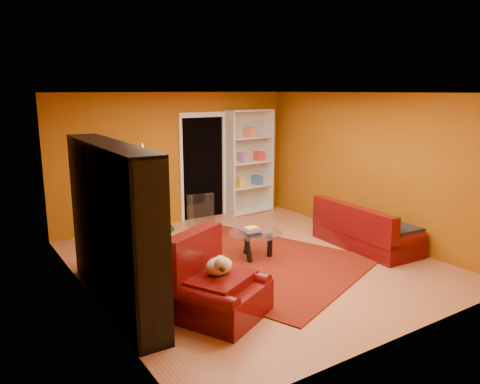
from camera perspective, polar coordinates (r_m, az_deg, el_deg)
floor at (r=7.43m, az=1.70°, el=-8.68°), size 5.00×5.50×0.05m
ceiling at (r=6.94m, az=1.84°, el=12.21°), size 5.00×5.50×0.05m
wall_back at (r=9.45m, az=-7.88°, el=4.07°), size 5.00×0.05×2.60m
wall_left at (r=6.03m, az=-18.39°, el=-1.15°), size 0.05×5.50×2.60m
wall_right at (r=8.73m, az=15.54°, el=3.06°), size 0.05×5.50×2.60m
doorway at (r=9.71m, az=-4.52°, el=2.88°), size 1.06×0.60×2.16m
rug at (r=7.34m, az=1.38°, el=-8.66°), size 3.73×3.98×0.02m
media_unit at (r=5.91m, az=-15.20°, el=-4.04°), size 0.47×2.66×2.03m
christmas_tree at (r=8.27m, az=-11.58°, el=-0.31°), size 1.16×1.16×1.79m
gift_box_teal at (r=8.39m, az=-10.91°, el=-5.14°), size 0.34×0.34×0.30m
gift_box_green at (r=8.41m, az=-11.55°, el=-5.21°), size 0.30×0.30×0.28m
gift_box_red at (r=8.68m, az=-12.41°, el=-4.82°), size 0.27×0.27×0.24m
white_bookshelf at (r=10.11m, az=1.17°, el=3.66°), size 1.08×0.44×2.29m
armchair at (r=5.61m, az=-2.40°, el=-11.15°), size 1.39×1.39×0.81m
dog at (r=5.60m, az=-2.58°, el=-9.02°), size 0.49×0.45×0.26m
sofa at (r=8.26m, az=15.17°, el=-3.86°), size 0.92×1.88×0.79m
coffee_table at (r=7.50m, az=1.87°, el=-6.45°), size 0.89×0.89×0.53m
acrylic_chair at (r=7.58m, az=-4.29°, el=-4.53°), size 0.54×0.57×0.89m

